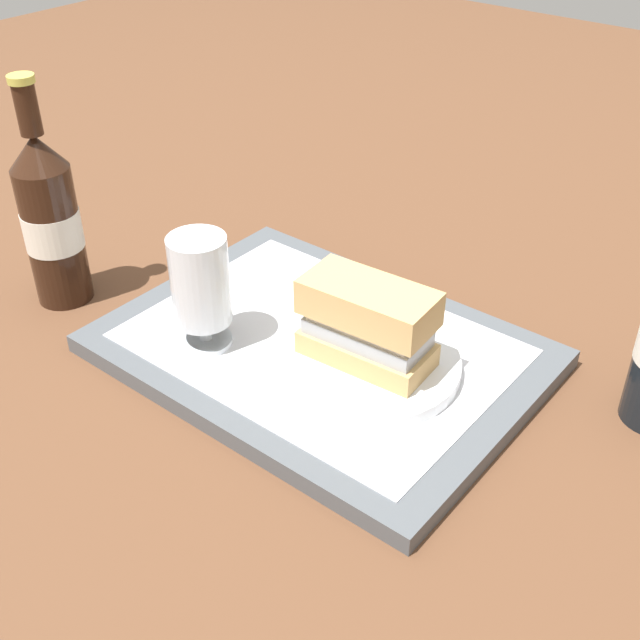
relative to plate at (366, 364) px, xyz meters
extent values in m
plane|color=brown|center=(0.06, -0.01, -0.03)|extent=(3.00, 3.00, 0.00)
cube|color=#4C5156|center=(0.06, -0.01, -0.02)|extent=(0.44, 0.32, 0.02)
cube|color=silver|center=(0.06, -0.01, -0.01)|extent=(0.38, 0.27, 0.00)
cylinder|color=white|center=(0.00, 0.00, 0.00)|extent=(0.19, 0.19, 0.01)
cube|color=tan|center=(0.00, 0.00, 0.02)|extent=(0.13, 0.07, 0.02)
cube|color=#9EA3A8|center=(0.00, 0.00, 0.04)|extent=(0.12, 0.07, 0.02)
cube|color=silver|center=(0.00, 0.00, 0.05)|extent=(0.11, 0.06, 0.01)
sphere|color=#47932D|center=(0.05, 0.00, 0.06)|extent=(0.04, 0.04, 0.04)
cube|color=tan|center=(0.00, 0.00, 0.07)|extent=(0.13, 0.07, 0.04)
cylinder|color=silver|center=(0.16, 0.07, 0.00)|extent=(0.06, 0.06, 0.01)
cylinder|color=silver|center=(0.16, 0.07, 0.01)|extent=(0.01, 0.01, 0.02)
cylinder|color=silver|center=(0.16, 0.07, 0.07)|extent=(0.06, 0.06, 0.09)
cylinder|color=gold|center=(0.16, 0.07, 0.05)|extent=(0.06, 0.06, 0.05)
cylinder|color=white|center=(0.16, 0.07, 0.08)|extent=(0.05, 0.05, 0.01)
cylinder|color=black|center=(0.38, 0.09, 0.05)|extent=(0.06, 0.06, 0.17)
cylinder|color=silver|center=(0.38, 0.09, 0.06)|extent=(0.07, 0.07, 0.05)
cone|color=black|center=(0.38, 0.09, 0.16)|extent=(0.06, 0.06, 0.04)
cylinder|color=black|center=(0.38, 0.09, 0.20)|extent=(0.02, 0.02, 0.05)
cylinder|color=#BFB74C|center=(0.38, 0.09, 0.23)|extent=(0.03, 0.03, 0.01)
camera|label=1|loc=(-0.37, 0.53, 0.49)|focal=45.25mm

